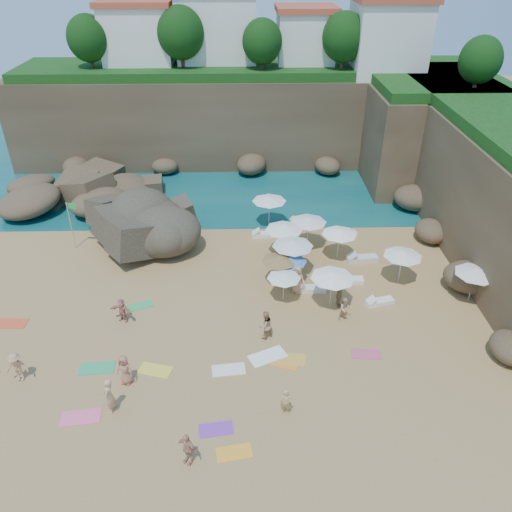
{
  "coord_description": "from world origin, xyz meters",
  "views": [
    {
      "loc": [
        1.39,
        -22.67,
        18.15
      ],
      "look_at": [
        2.0,
        3.0,
        2.0
      ],
      "focal_mm": 35.0,
      "sensor_mm": 36.0,
      "label": 1
    }
  ],
  "objects_px": {
    "flag_pole": "(71,219)",
    "person_stand_2": "(293,227)",
    "person_stand_1": "(265,325)",
    "person_stand_6": "(109,396)",
    "parasol_0": "(284,227)",
    "parasol_1": "(269,199)",
    "person_stand_3": "(339,296)",
    "person_stand_4": "(297,279)",
    "person_stand_5": "(151,233)",
    "rock_outcrop": "(132,242)",
    "parasol_2": "(340,232)",
    "lounger_0": "(265,235)"
  },
  "relations": [
    {
      "from": "rock_outcrop",
      "to": "person_stand_3",
      "type": "bearing_deg",
      "value": -29.71
    },
    {
      "from": "parasol_1",
      "to": "person_stand_1",
      "type": "height_order",
      "value": "parasol_1"
    },
    {
      "from": "person_stand_3",
      "to": "person_stand_1",
      "type": "bearing_deg",
      "value": 119.41
    },
    {
      "from": "flag_pole",
      "to": "person_stand_4",
      "type": "height_order",
      "value": "flag_pole"
    },
    {
      "from": "flag_pole",
      "to": "parasol_1",
      "type": "relative_size",
      "value": 1.4
    },
    {
      "from": "person_stand_1",
      "to": "person_stand_6",
      "type": "distance_m",
      "value": 8.67
    },
    {
      "from": "flag_pole",
      "to": "person_stand_2",
      "type": "bearing_deg",
      "value": 3.57
    },
    {
      "from": "flag_pole",
      "to": "lounger_0",
      "type": "relative_size",
      "value": 1.87
    },
    {
      "from": "parasol_2",
      "to": "person_stand_2",
      "type": "xyz_separation_m",
      "value": [
        -2.76,
        2.73,
        -1.15
      ]
    },
    {
      "from": "person_stand_2",
      "to": "person_stand_6",
      "type": "relative_size",
      "value": 0.95
    },
    {
      "from": "parasol_2",
      "to": "person_stand_2",
      "type": "distance_m",
      "value": 4.05
    },
    {
      "from": "parasol_0",
      "to": "person_stand_1",
      "type": "bearing_deg",
      "value": -100.62
    },
    {
      "from": "rock_outcrop",
      "to": "person_stand_1",
      "type": "xyz_separation_m",
      "value": [
        9.14,
        -10.34,
        0.86
      ]
    },
    {
      "from": "person_stand_2",
      "to": "parasol_1",
      "type": "bearing_deg",
      "value": -46.1
    },
    {
      "from": "rock_outcrop",
      "to": "person_stand_2",
      "type": "bearing_deg",
      "value": 1.54
    },
    {
      "from": "rock_outcrop",
      "to": "parasol_2",
      "type": "relative_size",
      "value": 3.54
    },
    {
      "from": "rock_outcrop",
      "to": "person_stand_1",
      "type": "distance_m",
      "value": 13.83
    },
    {
      "from": "person_stand_5",
      "to": "person_stand_4",
      "type": "bearing_deg",
      "value": -35.9
    },
    {
      "from": "rock_outcrop",
      "to": "person_stand_5",
      "type": "relative_size",
      "value": 4.86
    },
    {
      "from": "parasol_2",
      "to": "person_stand_6",
      "type": "height_order",
      "value": "parasol_2"
    },
    {
      "from": "flag_pole",
      "to": "parasol_2",
      "type": "distance_m",
      "value": 18.09
    },
    {
      "from": "parasol_2",
      "to": "person_stand_6",
      "type": "distance_m",
      "value": 17.81
    },
    {
      "from": "parasol_0",
      "to": "parasol_1",
      "type": "distance_m",
      "value": 4.44
    },
    {
      "from": "person_stand_6",
      "to": "person_stand_1",
      "type": "bearing_deg",
      "value": 128.81
    },
    {
      "from": "person_stand_1",
      "to": "person_stand_6",
      "type": "xyz_separation_m",
      "value": [
        -7.2,
        -4.83,
        0.1
      ]
    },
    {
      "from": "parasol_0",
      "to": "parasol_1",
      "type": "xyz_separation_m",
      "value": [
        -0.79,
        4.37,
        0.0
      ]
    },
    {
      "from": "person_stand_3",
      "to": "person_stand_6",
      "type": "xyz_separation_m",
      "value": [
        -11.6,
        -7.45,
        0.17
      ]
    },
    {
      "from": "lounger_0",
      "to": "person_stand_3",
      "type": "distance_m",
      "value": 9.29
    },
    {
      "from": "person_stand_2",
      "to": "parasol_2",
      "type": "bearing_deg",
      "value": 140.56
    },
    {
      "from": "person_stand_1",
      "to": "person_stand_4",
      "type": "height_order",
      "value": "person_stand_4"
    },
    {
      "from": "person_stand_1",
      "to": "person_stand_6",
      "type": "bearing_deg",
      "value": -0.04
    },
    {
      "from": "parasol_1",
      "to": "rock_outcrop",
      "type": "bearing_deg",
      "value": -166.47
    },
    {
      "from": "parasol_0",
      "to": "person_stand_2",
      "type": "relative_size",
      "value": 1.4
    },
    {
      "from": "person_stand_3",
      "to": "parasol_2",
      "type": "bearing_deg",
      "value": -9.82
    },
    {
      "from": "parasol_0",
      "to": "lounger_0",
      "type": "height_order",
      "value": "parasol_0"
    },
    {
      "from": "parasol_0",
      "to": "person_stand_1",
      "type": "distance_m",
      "value": 8.61
    },
    {
      "from": "parasol_1",
      "to": "person_stand_3",
      "type": "relative_size",
      "value": 1.61
    },
    {
      "from": "flag_pole",
      "to": "person_stand_6",
      "type": "bearing_deg",
      "value": -68.88
    },
    {
      "from": "person_stand_2",
      "to": "person_stand_5",
      "type": "relative_size",
      "value": 1.05
    },
    {
      "from": "person_stand_1",
      "to": "person_stand_3",
      "type": "bearing_deg",
      "value": 176.82
    },
    {
      "from": "flag_pole",
      "to": "person_stand_5",
      "type": "height_order",
      "value": "flag_pole"
    },
    {
      "from": "parasol_2",
      "to": "person_stand_2",
      "type": "relative_size",
      "value": 1.31
    },
    {
      "from": "lounger_0",
      "to": "person_stand_2",
      "type": "relative_size",
      "value": 1.05
    },
    {
      "from": "person_stand_4",
      "to": "parasol_2",
      "type": "bearing_deg",
      "value": 83.17
    },
    {
      "from": "parasol_2",
      "to": "person_stand_3",
      "type": "relative_size",
      "value": 1.5
    },
    {
      "from": "person_stand_4",
      "to": "person_stand_6",
      "type": "xyz_separation_m",
      "value": [
        -9.31,
        -8.93,
        0.02
      ]
    },
    {
      "from": "person_stand_1",
      "to": "person_stand_5",
      "type": "xyz_separation_m",
      "value": [
        -7.66,
        10.1,
        0.0
      ]
    },
    {
      "from": "rock_outcrop",
      "to": "person_stand_4",
      "type": "xyz_separation_m",
      "value": [
        11.25,
        -6.24,
        0.94
      ]
    },
    {
      "from": "parasol_2",
      "to": "person_stand_4",
      "type": "height_order",
      "value": "parasol_2"
    },
    {
      "from": "parasol_0",
      "to": "person_stand_3",
      "type": "xyz_separation_m",
      "value": [
        2.83,
        -5.74,
        -1.42
      ]
    }
  ]
}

